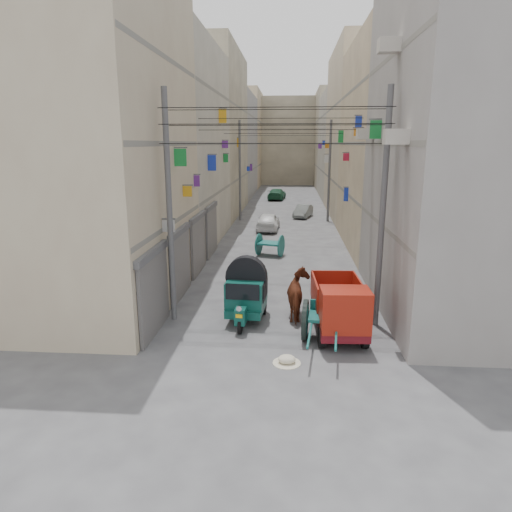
# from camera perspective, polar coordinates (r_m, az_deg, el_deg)

# --- Properties ---
(ground) EXTENTS (140.00, 140.00, 0.00)m
(ground) POSITION_cam_1_polar(r_m,az_deg,el_deg) (11.19, 0.86, -19.80)
(ground) COLOR #424244
(ground) RESTS_ON ground
(building_row_left) EXTENTS (8.00, 62.00, 14.00)m
(building_row_left) POSITION_cam_1_polar(r_m,az_deg,el_deg) (44.25, -7.00, 14.13)
(building_row_left) COLOR #BDAF8F
(building_row_left) RESTS_ON ground
(building_row_right) EXTENTS (8.00, 62.00, 14.00)m
(building_row_right) POSITION_cam_1_polar(r_m,az_deg,el_deg) (44.06, 14.51, 13.81)
(building_row_right) COLOR gray
(building_row_right) RESTS_ON ground
(end_cap_building) EXTENTS (22.00, 10.00, 13.00)m
(end_cap_building) POSITION_cam_1_polar(r_m,az_deg,el_deg) (75.30, 4.05, 14.10)
(end_cap_building) COLOR #B6A98F
(end_cap_building) RESTS_ON ground
(shutters_left) EXTENTS (0.18, 14.40, 2.88)m
(shutters_left) POSITION_cam_1_polar(r_m,az_deg,el_deg) (20.71, -8.22, 0.60)
(shutters_left) COLOR #4B4B50
(shutters_left) RESTS_ON ground
(signboards) EXTENTS (8.22, 40.52, 5.67)m
(signboards) POSITION_cam_1_polar(r_m,az_deg,el_deg) (31.08, 3.34, 8.75)
(signboards) COLOR orange
(signboards) RESTS_ON ground
(ac_units) EXTENTS (0.70, 6.55, 3.35)m
(ac_units) POSITION_cam_1_polar(r_m,az_deg,el_deg) (17.29, 15.40, 17.49)
(ac_units) COLOR #B4ADA1
(ac_units) RESTS_ON ground
(utility_poles) EXTENTS (7.40, 22.20, 8.00)m
(utility_poles) POSITION_cam_1_polar(r_m,az_deg,el_deg) (26.39, 3.18, 9.08)
(utility_poles) COLOR #4E4E50
(utility_poles) RESTS_ON ground
(overhead_cables) EXTENTS (7.40, 22.52, 1.12)m
(overhead_cables) POSITION_cam_1_polar(r_m,az_deg,el_deg) (23.71, 3.13, 15.23)
(overhead_cables) COLOR black
(overhead_cables) RESTS_ON ground
(auto_rickshaw) EXTENTS (1.58, 2.59, 1.79)m
(auto_rickshaw) POSITION_cam_1_polar(r_m,az_deg,el_deg) (16.34, -1.20, -4.47)
(auto_rickshaw) COLOR black
(auto_rickshaw) RESTS_ON ground
(tonga_cart) EXTENTS (1.52, 3.07, 1.34)m
(tonga_cart) POSITION_cam_1_polar(r_m,az_deg,el_deg) (14.89, 8.57, -7.99)
(tonga_cart) COLOR black
(tonga_cart) RESTS_ON ground
(mini_truck) EXTENTS (1.70, 3.49, 1.92)m
(mini_truck) POSITION_cam_1_polar(r_m,az_deg,el_deg) (15.10, 10.50, -6.84)
(mini_truck) COLOR black
(mini_truck) RESTS_ON ground
(second_cart) EXTENTS (1.67, 1.56, 1.23)m
(second_cart) POSITION_cam_1_polar(r_m,az_deg,el_deg) (25.78, 1.75, 1.46)
(second_cart) COLOR #155C57
(second_cart) RESTS_ON ground
(feed_sack) EXTENTS (0.51, 0.41, 0.26)m
(feed_sack) POSITION_cam_1_polar(r_m,az_deg,el_deg) (13.57, 3.87, -12.75)
(feed_sack) COLOR beige
(feed_sack) RESTS_ON ground
(horse) EXTENTS (1.05, 2.07, 1.70)m
(horse) POSITION_cam_1_polar(r_m,az_deg,el_deg) (16.71, 5.48, -4.87)
(horse) COLOR maroon
(horse) RESTS_ON ground
(distant_car_white) EXTENTS (1.72, 3.89, 1.30)m
(distant_car_white) POSITION_cam_1_polar(r_m,az_deg,el_deg) (33.43, 1.53, 4.33)
(distant_car_white) COLOR white
(distant_car_white) RESTS_ON ground
(distant_car_grey) EXTENTS (1.88, 3.40, 1.06)m
(distant_car_grey) POSITION_cam_1_polar(r_m,az_deg,el_deg) (39.62, 5.91, 5.59)
(distant_car_grey) COLOR #5E6361
(distant_car_grey) RESTS_ON ground
(distant_car_green) EXTENTS (2.14, 4.40, 1.24)m
(distant_car_green) POSITION_cam_1_polar(r_m,az_deg,el_deg) (52.21, 2.62, 7.75)
(distant_car_green) COLOR #1B5034
(distant_car_green) RESTS_ON ground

